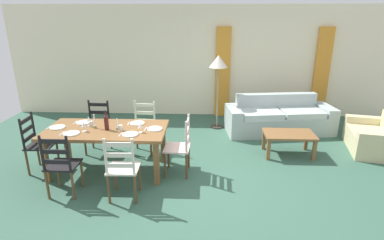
% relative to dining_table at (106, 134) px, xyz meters
% --- Properties ---
extents(ground_plane, '(9.60, 9.60, 0.02)m').
position_rel_dining_table_xyz_m(ground_plane, '(1.46, -0.08, -0.67)').
color(ground_plane, '#345948').
extents(wall_far, '(9.60, 0.16, 2.70)m').
position_rel_dining_table_xyz_m(wall_far, '(1.46, 3.22, 0.69)').
color(wall_far, '#F3E6C1').
rests_on(wall_far, ground_plane).
extents(curtain_panel_left, '(0.35, 0.08, 2.20)m').
position_rel_dining_table_xyz_m(curtain_panel_left, '(1.99, 3.08, 0.44)').
color(curtain_panel_left, orange).
rests_on(curtain_panel_left, ground_plane).
extents(curtain_panel_right, '(0.35, 0.08, 2.20)m').
position_rel_dining_table_xyz_m(curtain_panel_right, '(4.39, 3.08, 0.44)').
color(curtain_panel_right, orange).
rests_on(curtain_panel_right, ground_plane).
extents(dining_table, '(1.90, 0.96, 0.75)m').
position_rel_dining_table_xyz_m(dining_table, '(0.00, 0.00, 0.00)').
color(dining_table, brown).
rests_on(dining_table, ground_plane).
extents(dining_chair_near_left, '(0.42, 0.40, 0.96)m').
position_rel_dining_table_xyz_m(dining_chair_near_left, '(-0.43, -0.73, -0.19)').
color(dining_chair_near_left, black).
rests_on(dining_chair_near_left, ground_plane).
extents(dining_chair_near_right, '(0.43, 0.41, 0.96)m').
position_rel_dining_table_xyz_m(dining_chair_near_right, '(0.45, -0.79, -0.19)').
color(dining_chair_near_right, beige).
rests_on(dining_chair_near_right, ground_plane).
extents(dining_chair_far_left, '(0.44, 0.42, 0.96)m').
position_rel_dining_table_xyz_m(dining_chair_far_left, '(-0.42, 0.79, -0.19)').
color(dining_chair_far_left, black).
rests_on(dining_chair_far_left, ground_plane).
extents(dining_chair_far_right, '(0.45, 0.43, 0.96)m').
position_rel_dining_table_xyz_m(dining_chair_far_right, '(0.44, 0.78, -0.19)').
color(dining_chair_far_right, beige).
rests_on(dining_chair_far_right, ground_plane).
extents(dining_chair_head_west, '(0.42, 0.44, 0.96)m').
position_rel_dining_table_xyz_m(dining_chair_head_west, '(-1.15, -0.01, -0.19)').
color(dining_chair_head_west, black).
rests_on(dining_chair_head_west, ground_plane).
extents(dining_chair_head_east, '(0.42, 0.44, 0.96)m').
position_rel_dining_table_xyz_m(dining_chair_head_east, '(1.18, -0.02, -0.19)').
color(dining_chair_head_east, beige).
rests_on(dining_chair_head_east, ground_plane).
extents(dinner_plate_near_left, '(0.24, 0.24, 0.02)m').
position_rel_dining_table_xyz_m(dinner_plate_near_left, '(-0.45, -0.25, 0.10)').
color(dinner_plate_near_left, white).
rests_on(dinner_plate_near_left, dining_table).
extents(fork_near_left, '(0.02, 0.17, 0.01)m').
position_rel_dining_table_xyz_m(fork_near_left, '(-0.60, -0.25, 0.09)').
color(fork_near_left, silver).
rests_on(fork_near_left, dining_table).
extents(dinner_plate_near_right, '(0.24, 0.24, 0.02)m').
position_rel_dining_table_xyz_m(dinner_plate_near_right, '(0.45, -0.25, 0.10)').
color(dinner_plate_near_right, white).
rests_on(dinner_plate_near_right, dining_table).
extents(fork_near_right, '(0.03, 0.17, 0.01)m').
position_rel_dining_table_xyz_m(fork_near_right, '(0.30, -0.25, 0.09)').
color(fork_near_right, silver).
rests_on(fork_near_right, dining_table).
extents(dinner_plate_far_left, '(0.24, 0.24, 0.02)m').
position_rel_dining_table_xyz_m(dinner_plate_far_left, '(-0.45, 0.25, 0.10)').
color(dinner_plate_far_left, white).
rests_on(dinner_plate_far_left, dining_table).
extents(fork_far_left, '(0.02, 0.17, 0.01)m').
position_rel_dining_table_xyz_m(fork_far_left, '(-0.60, 0.25, 0.09)').
color(fork_far_left, silver).
rests_on(fork_far_left, dining_table).
extents(dinner_plate_far_right, '(0.24, 0.24, 0.02)m').
position_rel_dining_table_xyz_m(dinner_plate_far_right, '(0.45, 0.25, 0.10)').
color(dinner_plate_far_right, white).
rests_on(dinner_plate_far_right, dining_table).
extents(fork_far_right, '(0.03, 0.17, 0.01)m').
position_rel_dining_table_xyz_m(fork_far_right, '(0.30, 0.25, 0.09)').
color(fork_far_right, silver).
rests_on(fork_far_right, dining_table).
extents(dinner_plate_head_west, '(0.24, 0.24, 0.02)m').
position_rel_dining_table_xyz_m(dinner_plate_head_west, '(-0.78, -0.00, 0.10)').
color(dinner_plate_head_west, white).
rests_on(dinner_plate_head_west, dining_table).
extents(fork_head_west, '(0.03, 0.17, 0.01)m').
position_rel_dining_table_xyz_m(fork_head_west, '(-0.93, -0.00, 0.09)').
color(fork_head_west, silver).
rests_on(fork_head_west, dining_table).
extents(dinner_plate_head_east, '(0.24, 0.24, 0.02)m').
position_rel_dining_table_xyz_m(dinner_plate_head_east, '(0.78, -0.00, 0.10)').
color(dinner_plate_head_east, white).
rests_on(dinner_plate_head_east, dining_table).
extents(fork_head_east, '(0.02, 0.17, 0.01)m').
position_rel_dining_table_xyz_m(fork_head_east, '(0.63, -0.00, 0.09)').
color(fork_head_east, silver).
rests_on(fork_head_east, dining_table).
extents(wine_bottle, '(0.07, 0.07, 0.32)m').
position_rel_dining_table_xyz_m(wine_bottle, '(0.04, -0.05, 0.20)').
color(wine_bottle, '#471919').
rests_on(wine_bottle, dining_table).
extents(wine_glass_near_left, '(0.06, 0.06, 0.16)m').
position_rel_dining_table_xyz_m(wine_glass_near_left, '(-0.30, -0.13, 0.20)').
color(wine_glass_near_left, white).
rests_on(wine_glass_near_left, dining_table).
extents(wine_glass_near_right, '(0.06, 0.06, 0.16)m').
position_rel_dining_table_xyz_m(wine_glass_near_right, '(0.58, -0.14, 0.20)').
color(wine_glass_near_right, white).
rests_on(wine_glass_near_right, dining_table).
extents(wine_glass_far_left, '(0.06, 0.06, 0.16)m').
position_rel_dining_table_xyz_m(wine_glass_far_left, '(-0.31, 0.12, 0.20)').
color(wine_glass_far_left, white).
rests_on(wine_glass_far_left, dining_table).
extents(coffee_cup_primary, '(0.07, 0.07, 0.09)m').
position_rel_dining_table_xyz_m(coffee_cup_primary, '(0.26, -0.07, 0.13)').
color(coffee_cup_primary, beige).
rests_on(coffee_cup_primary, dining_table).
extents(coffee_cup_secondary, '(0.07, 0.07, 0.09)m').
position_rel_dining_table_xyz_m(coffee_cup_secondary, '(-0.27, 0.09, 0.13)').
color(coffee_cup_secondary, beige).
rests_on(coffee_cup_secondary, dining_table).
extents(candle_tall, '(0.05, 0.05, 0.23)m').
position_rel_dining_table_xyz_m(candle_tall, '(-0.18, 0.02, 0.15)').
color(candle_tall, '#998C66').
rests_on(candle_tall, dining_table).
extents(candle_short, '(0.05, 0.05, 0.19)m').
position_rel_dining_table_xyz_m(candle_short, '(0.20, -0.04, 0.14)').
color(candle_short, '#998C66').
rests_on(candle_short, dining_table).
extents(couch, '(2.36, 1.09, 0.80)m').
position_rel_dining_table_xyz_m(couch, '(3.18, 1.99, -0.37)').
color(couch, '#A3B1AE').
rests_on(couch, ground_plane).
extents(coffee_table, '(0.90, 0.56, 0.42)m').
position_rel_dining_table_xyz_m(coffee_table, '(3.10, 0.78, -0.31)').
color(coffee_table, brown).
rests_on(coffee_table, ground_plane).
extents(armchair_upholstered, '(1.02, 1.30, 0.72)m').
position_rel_dining_table_xyz_m(armchair_upholstered, '(4.81, 1.01, -0.41)').
color(armchair_upholstered, '#CCBF8E').
rests_on(armchair_upholstered, ground_plane).
extents(standing_lamp, '(0.40, 0.40, 1.64)m').
position_rel_dining_table_xyz_m(standing_lamp, '(1.84, 2.18, 0.75)').
color(standing_lamp, '#332D28').
rests_on(standing_lamp, ground_plane).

